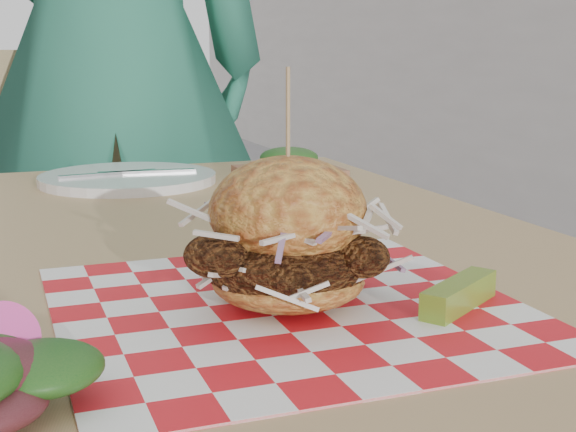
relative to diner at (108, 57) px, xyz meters
The scene contains 8 objects.
diner is the anchor object (origin of this frame).
patio_table 0.94m from the diner, 92.76° to the right, with size 0.80×1.20×0.75m.
patio_chair 0.43m from the diner, 103.69° to the left, with size 0.42×0.43×0.95m.
paper_liner 1.15m from the diner, 91.17° to the right, with size 0.36×0.36×0.00m, color red.
sandwich 1.14m from the diner, 91.17° to the right, with size 0.17×0.17×0.19m.
pickle_spear 1.20m from the diner, 85.11° to the right, with size 0.10×0.02×0.02m, color olive.
place_setting 0.51m from the diner, 95.23° to the right, with size 0.27×0.27×0.02m.
kraft_tray 0.62m from the diner, 71.54° to the right, with size 0.15×0.12×0.06m.
Camera 1 is at (-0.53, -0.55, 0.95)m, focal length 50.00 mm.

